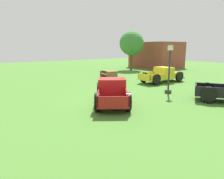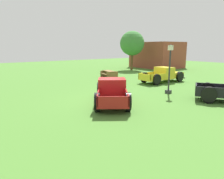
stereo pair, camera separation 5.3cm
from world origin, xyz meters
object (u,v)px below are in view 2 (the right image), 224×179
lamp_post_near (170,68)px  oak_tree_east (132,43)px  picnic_table (109,73)px  pickup_truck_behind_left (165,75)px  pickup_truck_foreground (112,91)px

lamp_post_near → oak_tree_east: (-13.98, 9.13, 2.04)m
picnic_table → oak_tree_east: 9.53m
lamp_post_near → picnic_table: size_ratio=1.83×
pickup_truck_behind_left → lamp_post_near: lamp_post_near is taller
pickup_truck_foreground → lamp_post_near: (0.58, 4.98, 1.19)m
pickup_truck_behind_left → oak_tree_east: bearing=153.7°
pickup_truck_foreground → lamp_post_near: bearing=83.4°
pickup_truck_behind_left → oak_tree_east: (-10.39, 5.13, 3.25)m
picnic_table → oak_tree_east: bearing=120.2°
lamp_post_near → oak_tree_east: oak_tree_east is taller
pickup_truck_behind_left → lamp_post_near: size_ratio=1.37×
oak_tree_east → pickup_truck_foreground: bearing=-46.5°
pickup_truck_foreground → oak_tree_east: (-13.40, 14.10, 3.23)m
picnic_table → oak_tree_east: (-4.46, 7.66, 3.47)m
pickup_truck_behind_left → picnic_table: size_ratio=2.51×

